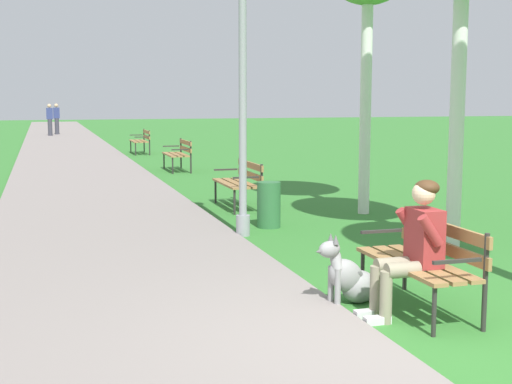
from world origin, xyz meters
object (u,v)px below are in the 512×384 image
Objects in this scene: dog_grey at (350,278)px; litter_bin at (269,205)px; park_bench_mid at (241,180)px; pedestrian_distant at (57,119)px; park_bench_near at (424,257)px; park_bench_furthest at (141,139)px; lamp_post_near at (243,81)px; person_seated_on_near_bench at (413,243)px; pedestrian_further_distant at (50,120)px; park_bench_far at (179,152)px.

dog_grey is 4.12m from litter_bin.
park_bench_mid is 26.77m from pedestrian_distant.
park_bench_near is 19.28m from park_bench_furthest.
pedestrian_distant is at bearing 93.91° from lamp_post_near.
park_bench_furthest is 15.44m from lamp_post_near.
person_seated_on_near_bench is at bearing -55.14° from dog_grey.
pedestrian_distant and pedestrian_further_distant have the same top height.
park_bench_far is at bearing 86.78° from dog_grey.
park_bench_furthest is 0.91× the size of pedestrian_distant.
dog_grey is at bearing -93.22° from park_bench_far.
pedestrian_further_distant reaches higher than person_seated_on_near_bench.
litter_bin is 28.72m from pedestrian_distant.
dog_grey is at bearing 124.86° from person_seated_on_near_bench.
park_bench_mid is 1.00× the size of park_bench_far.
litter_bin is (0.49, 4.09, 0.09)m from dog_grey.
park_bench_near is at bearing -90.61° from park_bench_far.
pedestrian_distant is 1.32m from pedestrian_further_distant.
dog_grey is at bearing -85.60° from pedestrian_further_distant.
pedestrian_further_distant is (-2.35, 27.86, -1.36)m from lamp_post_near.
pedestrian_distant reaches higher than park_bench_near.
park_bench_furthest is at bearing 87.77° from lamp_post_near.
park_bench_mid is 25.54m from pedestrian_further_distant.
park_bench_mid is 1.20× the size of person_seated_on_near_bench.
park_bench_near is 0.35× the size of lamp_post_near.
person_seated_on_near_bench reaches higher than litter_bin.
dog_grey is at bearing -95.56° from park_bench_mid.
pedestrian_distant is (-2.55, 28.61, 0.49)m from litter_bin.
park_bench_mid is 3.08m from lamp_post_near.
person_seated_on_near_bench is at bearing -85.82° from pedestrian_distant.
pedestrian_further_distant is (-0.36, -1.27, 0.00)m from pedestrian_distant.
park_bench_furthest is at bearing 91.72° from park_bench_far.
park_bench_mid is 6.10m from dog_grey.
park_bench_far is at bearing 85.12° from lamp_post_near.
park_bench_far is 0.35× the size of lamp_post_near.
pedestrian_further_distant is at bearing 103.26° from park_bench_furthest.
lamp_post_near is at bearing -94.88° from park_bench_far.
dog_grey is 31.53m from pedestrian_further_distant.
person_seated_on_near_bench is at bearing -85.01° from pedestrian_further_distant.
pedestrian_distant is at bearing 74.13° from pedestrian_further_distant.
park_bench_near is 31.95m from pedestrian_further_distant.
park_bench_far is 1.00× the size of park_bench_furthest.
lamp_post_near is 6.07× the size of litter_bin.
pedestrian_further_distant reaches higher than park_bench_near.
pedestrian_distant reaches higher than park_bench_far.
person_seated_on_near_bench is 32.08m from pedestrian_further_distant.
lamp_post_near reaches higher than pedestrian_further_distant.
lamp_post_near is at bearing -92.23° from park_bench_furthest.
park_bench_furthest is at bearing 88.38° from dog_grey.
litter_bin is at bearing 88.52° from person_seated_on_near_bench.
park_bench_mid is at bearing -89.74° from park_bench_furthest.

